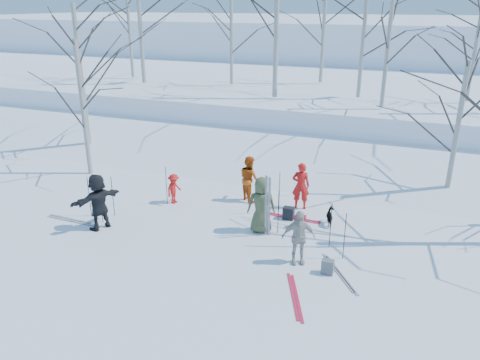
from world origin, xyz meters
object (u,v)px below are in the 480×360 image
at_px(skier_olive_center, 261,205).
at_px(skier_grey_west, 98,202).
at_px(skier_red_seated, 174,189).
at_px(backpack_red, 300,222).
at_px(skier_redor_behind, 249,178).
at_px(skier_red_north, 301,186).
at_px(skier_cream_east, 298,237).
at_px(backpack_grey, 328,267).
at_px(backpack_dark, 289,213).
at_px(dog, 331,217).

bearing_deg(skier_olive_center, skier_grey_west, -1.77).
bearing_deg(skier_red_seated, backpack_red, -86.42).
relative_size(skier_redor_behind, backpack_red, 3.77).
distance_m(skier_red_north, skier_red_seated, 4.27).
distance_m(skier_cream_east, backpack_red, 2.10).
bearing_deg(skier_olive_center, skier_red_north, -128.23).
bearing_deg(backpack_red, skier_grey_west, -158.80).
distance_m(skier_red_north, backpack_grey, 4.11).
bearing_deg(backpack_dark, backpack_red, -44.71).
xyz_separation_m(skier_grey_west, backpack_red, (5.65, 2.19, -0.66)).
height_order(skier_red_north, skier_cream_east, skier_red_north).
xyz_separation_m(skier_cream_east, backpack_red, (-0.44, 1.98, -0.54)).
height_order(dog, backpack_red, dog).
bearing_deg(dog, skier_red_seated, -18.84).
height_order(skier_olive_center, dog, skier_olive_center).
relative_size(skier_red_seated, backpack_red, 2.48).
bearing_deg(dog, skier_red_north, -57.88).
height_order(skier_cream_east, backpack_dark, skier_cream_east).
relative_size(skier_olive_center, backpack_grey, 4.50).
bearing_deg(skier_redor_behind, skier_grey_west, 87.53).
bearing_deg(backpack_grey, dog, 99.43).
relative_size(skier_olive_center, skier_redor_behind, 1.08).
height_order(skier_redor_behind, skier_grey_west, skier_grey_west).
xyz_separation_m(dog, backpack_dark, (-1.33, -0.09, -0.06)).
height_order(skier_red_north, skier_redor_behind, skier_red_north).
xyz_separation_m(skier_cream_east, skier_grey_west, (-6.09, -0.21, 0.12)).
bearing_deg(skier_grey_west, backpack_red, 133.63).
xyz_separation_m(skier_red_north, backpack_red, (0.38, -1.47, -0.59)).
relative_size(skier_cream_east, backpack_grey, 3.94).
distance_m(skier_olive_center, skier_grey_west, 4.87).
xyz_separation_m(skier_redor_behind, dog, (3.03, -0.91, -0.53)).
distance_m(skier_red_north, skier_redor_behind, 1.82).
bearing_deg(backpack_grey, skier_red_seated, 156.26).
xyz_separation_m(skier_redor_behind, backpack_dark, (1.70, -1.00, -0.59)).
distance_m(backpack_red, backpack_grey, 2.58).
distance_m(skier_olive_center, skier_cream_east, 2.02).
xyz_separation_m(skier_olive_center, skier_cream_east, (1.48, -1.37, -0.11)).
xyz_separation_m(skier_olive_center, backpack_grey, (2.34, -1.62, -0.67)).
xyz_separation_m(backpack_grey, backpack_dark, (-1.80, 2.73, 0.01)).
bearing_deg(skier_red_north, dog, 131.37).
xyz_separation_m(skier_red_seated, skier_cream_east, (4.93, -2.29, 0.23)).
distance_m(skier_olive_center, backpack_red, 1.37).
distance_m(skier_redor_behind, skier_cream_east, 4.37).
relative_size(skier_olive_center, skier_grey_west, 0.98).
relative_size(skier_cream_east, dog, 2.43).
distance_m(dog, backpack_dark, 1.33).
bearing_deg(skier_red_seated, skier_olive_center, -97.53).
xyz_separation_m(skier_red_seated, dog, (5.31, 0.27, -0.26)).
bearing_deg(skier_grey_west, skier_cream_east, 114.40).
height_order(skier_redor_behind, dog, skier_redor_behind).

